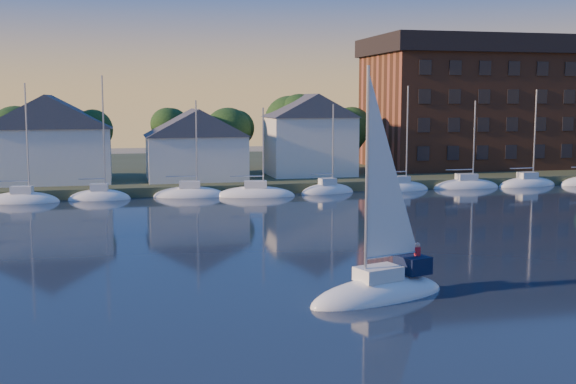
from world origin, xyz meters
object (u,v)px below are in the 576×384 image
object	(u,v)px
clubhouse_centre	(196,143)
clubhouse_west	(50,138)
hero_sailboat	(380,287)
clubhouse_east	(309,134)
condo_block	(482,102)

from	to	relation	value
clubhouse_centre	clubhouse_west	bearing A→B (deg)	176.42
hero_sailboat	clubhouse_east	bearing A→B (deg)	-118.35
clubhouse_west	clubhouse_east	xyz separation A→B (m)	(30.00, 1.00, 0.07)
clubhouse_west	clubhouse_east	size ratio (longest dim) A/B	1.30
clubhouse_west	hero_sailboat	world-z (taller)	hero_sailboat
clubhouse_west	condo_block	xyz separation A→B (m)	(56.00, 6.95, 3.86)
clubhouse_west	hero_sailboat	distance (m)	54.05
clubhouse_west	clubhouse_centre	size ratio (longest dim) A/B	1.18
clubhouse_centre	hero_sailboat	distance (m)	49.24
clubhouse_west	hero_sailboat	bearing A→B (deg)	-67.95
clubhouse_centre	hero_sailboat	bearing A→B (deg)	-85.10
clubhouse_centre	condo_block	size ratio (longest dim) A/B	0.37
hero_sailboat	clubhouse_west	bearing A→B (deg)	-85.38
clubhouse_east	hero_sailboat	size ratio (longest dim) A/B	0.82
clubhouse_east	hero_sailboat	xyz separation A→B (m)	(-9.81, -50.85, -5.45)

